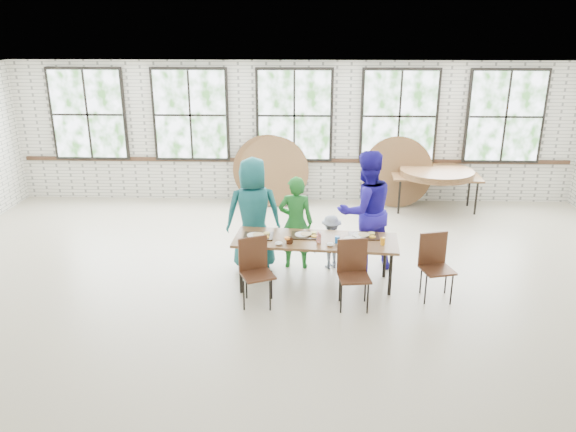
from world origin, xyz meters
The scene contains 13 objects.
room centered at (0.00, 4.44, 1.83)m, with size 12.00×12.00×12.00m.
dining_table centered at (0.41, 0.27, 0.69)m, with size 2.46×1.00×0.74m.
chair_near_left centered at (-0.43, -0.29, 0.56)m, with size 0.55×0.54×0.95m.
chair_near_right centered at (0.92, -0.32, 0.56)m, with size 0.47×0.45×0.95m.
chair_spare centered at (2.11, -0.03, 0.56)m, with size 0.51×0.50×0.95m.
adult_teal centered at (-0.56, 0.92, 0.90)m, with size 0.88×0.57×1.80m, color #1B6869.
adult_green centered at (0.11, 0.92, 0.76)m, with size 0.55×0.36×1.51m, color #1C6924.
toddler centered at (0.67, 0.92, 0.44)m, with size 0.57×0.33×0.88m, color #142540.
adult_blue centered at (1.19, 0.92, 0.96)m, with size 0.94×0.73×1.93m, color #2216A0.
storage_table centered at (2.95, 3.88, 0.69)m, with size 1.83×0.84×0.74m.
tabletop_clutter centered at (0.49, 0.24, 0.77)m, with size 2.06×0.60×0.11m.
round_tops_stacked centered at (2.95, 3.88, 0.80)m, with size 1.50×1.50×0.13m.
round_tops_leaning centered at (0.40, 4.18, 0.73)m, with size 4.25×0.50×1.48m.
Camera 1 is at (0.26, -7.41, 3.81)m, focal length 35.00 mm.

